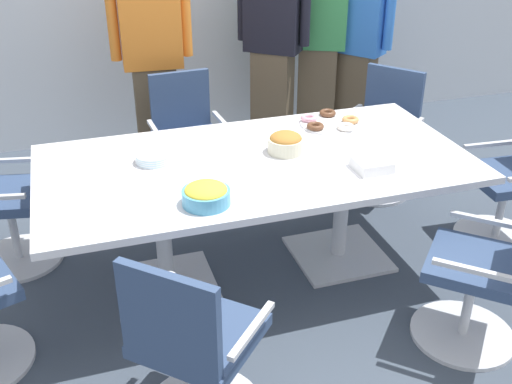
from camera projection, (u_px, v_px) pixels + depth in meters
The scene contains 15 objects.
ground_plane at pixel (256, 271), 3.79m from camera, with size 10.00×10.00×0.01m, color #3D4754.
conference_table at pixel (256, 180), 3.49m from camera, with size 2.40×1.20×0.75m.
office_chair_0 at pixel (381, 139), 4.57m from camera, with size 0.76×0.76×0.91m.
office_chair_1 at pixel (188, 145), 4.47m from camera, with size 0.57×0.57×0.91m.
office_chair_4 at pixel (194, 353), 2.57m from camera, with size 0.76×0.76×0.91m.
office_chair_5 at pixel (486, 276), 3.05m from camera, with size 0.76×0.76×0.91m.
person_standing_0 at pixel (152, 55), 4.60m from camera, with size 0.61×0.25×1.81m.
person_standing_1 at pixel (273, 40), 4.96m from camera, with size 0.52×0.45×1.82m.
person_standing_2 at pixel (319, 37), 5.11m from camera, with size 0.58×0.39×1.80m.
person_standing_3 at pixel (357, 43), 5.13m from camera, with size 0.44×0.53×1.71m.
snack_bowl_pretzels at pixel (286, 142), 3.51m from camera, with size 0.21×0.21×0.12m.
snack_bowl_chips_yellow at pixel (206, 194), 2.97m from camera, with size 0.24×0.24×0.11m.
donut_platter at pixel (329, 122), 3.89m from camera, with size 0.37×0.37×0.04m.
plate_stack at pixel (153, 158), 3.40m from camera, with size 0.20×0.20×0.05m.
napkin_pile at pixel (372, 164), 3.32m from camera, with size 0.19×0.19×0.06m, color white.
Camera 1 is at (-0.94, -2.96, 2.21)m, focal length 43.15 mm.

